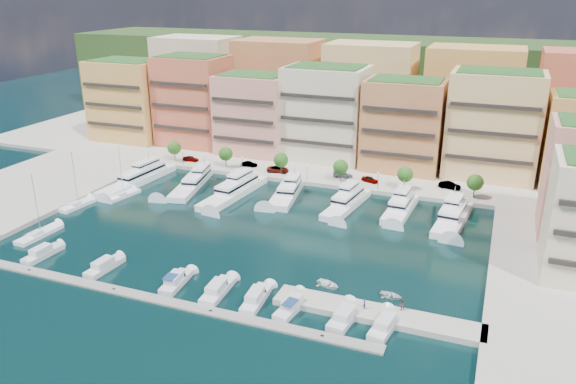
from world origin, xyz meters
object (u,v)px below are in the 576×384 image
yacht_2 (235,190)px  car_4 (370,179)px  yacht_1 (193,183)px  tree_1 (226,154)px  yacht_6 (453,216)px  yacht_0 (140,178)px  yacht_5 (401,207)px  lamppost_2 (307,170)px  sailboat_2 (123,196)px  tree_3 (341,167)px  lamppost_4 (456,187)px  lamppost_1 (242,162)px  yacht_3 (287,192)px  lamppost_0 (183,155)px  car_1 (249,164)px  cruiser_6 (256,299)px  car_0 (191,159)px  person_0 (365,304)px  tree_0 (174,148)px  cruiser_8 (345,317)px  cruiser_4 (176,282)px  cruiser_2 (105,267)px  yacht_4 (347,202)px  cruiser_7 (292,306)px  tender_3 (397,308)px  tree_2 (281,160)px  tree_5 (475,182)px  car_5 (450,185)px  tender_0 (328,284)px  person_1 (402,305)px  lamppost_3 (378,178)px  sailboat_0 (39,235)px  cruiser_0 (43,254)px  cruiser_5 (218,290)px  tree_4 (405,174)px  sailboat_1 (77,205)px  cruiser_9 (385,326)px

yacht_2 → car_4: 33.56m
yacht_1 → tree_1: bearing=83.3°
yacht_6 → tree_1: bearing=167.4°
yacht_0 → yacht_5: (65.58, 4.18, 0.00)m
lamppost_2 → sailboat_2: size_ratio=0.32×
tree_3 → lamppost_4: 28.11m
lamppost_1 → yacht_3: size_ratio=0.23×
lamppost_0 → car_1: size_ratio=0.97×
cruiser_6 → yacht_1: bearing=130.4°
car_0 → person_0: person_0 is taller
tree_0 → cruiser_8: (65.76, -58.09, -4.20)m
cruiser_4 → cruiser_8: size_ratio=0.99×
cruiser_2 → yacht_4: bearing=54.4°
tree_0 → cruiser_7: size_ratio=0.64×
tender_3 → tree_2: bearing=53.6°
lamppost_1 → tree_1: bearing=159.0°
tree_5 → car_5: bearing=143.5°
cruiser_6 → yacht_0: bearing=140.9°
tender_3 → tree_1: bearing=63.1°
lamppost_1 → yacht_1: yacht_1 is taller
lamppost_2 → cruiser_2: lamppost_2 is taller
cruiser_4 → car_5: car_5 is taller
yacht_1 → car_1: bearing=66.7°
tender_0 → person_1: bearing=-88.4°
lamppost_3 → car_0: lamppost_3 is taller
yacht_0 → sailboat_0: 34.98m
lamppost_0 → cruiser_0: (3.88, -55.79, -3.28)m
cruiser_8 → car_4: (-10.70, 60.08, 1.19)m
lamppost_4 → person_0: bearing=-98.5°
lamppost_0 → tender_0: (56.44, -47.07, -3.39)m
yacht_6 → sailboat_0: bearing=-153.6°
lamppost_2 → tender_0: bearing=-66.5°
person_1 → cruiser_4: bearing=-30.1°
cruiser_5 → tender_0: cruiser_5 is taller
yacht_3 → lamppost_2: bearing=82.7°
person_0 → yacht_0: bearing=35.2°
car_1 → person_1: 76.43m
tree_2 → sailboat_2: bearing=-137.7°
tree_4 → sailboat_1: bearing=-151.9°
lamppost_3 → lamppost_0: bearing=180.0°
tree_1 → tender_3: (56.46, -52.45, -4.33)m
yacht_6 → cruiser_4: yacht_6 is taller
tree_1 → yacht_0: bearing=-134.3°
cruiser_8 → car_1: size_ratio=1.91×
tree_4 → sailboat_2: (-61.66, -26.94, -4.43)m
tree_4 → cruiser_9: 58.77m
sailboat_1 → yacht_5: bearing=18.9°
lamppost_3 → yacht_4: (-4.32, -11.33, -2.73)m
tender_0 → tender_3: tender_0 is taller
tree_0 → yacht_4: tree_0 is taller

